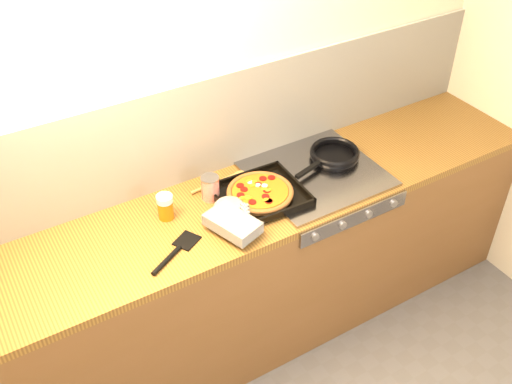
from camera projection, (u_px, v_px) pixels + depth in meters
room_shell at (203, 129)px, 2.75m from camera, size 3.20×3.20×3.20m
counter_run at (237, 275)px, 2.99m from camera, size 3.20×0.62×0.90m
stovetop at (316, 174)px, 2.89m from camera, size 0.60×0.56×0.02m
pizza_on_tray at (252, 200)px, 2.67m from camera, size 0.52×0.44×0.07m
frying_pan at (334, 154)px, 2.96m from camera, size 0.43×0.30×0.04m
tomato_can at (210, 188)px, 2.71m from camera, size 0.09×0.09×0.12m
juice_glass at (165, 207)px, 2.61m from camera, size 0.08×0.08×0.12m
wooden_spoon at (224, 180)px, 2.84m from camera, size 0.30×0.05×0.02m
black_spatula at (175, 252)px, 2.46m from camera, size 0.27×0.18×0.02m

